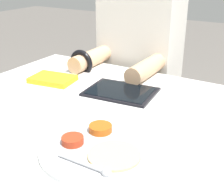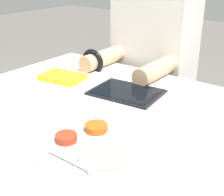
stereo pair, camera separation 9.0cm
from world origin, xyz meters
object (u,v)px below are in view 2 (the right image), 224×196
at_px(person_diner, 151,91).
at_px(red_notebook, 62,77).
at_px(thali_tray, 91,147).
at_px(tablet_device, 126,92).

bearing_deg(person_diner, red_notebook, -108.95).
bearing_deg(red_notebook, thali_tray, -36.43).
bearing_deg(thali_tray, person_diner, 109.65).
distance_m(thali_tray, person_diner, 0.80).
distance_m(tablet_device, person_diner, 0.45).
xyz_separation_m(tablet_device, person_diner, (-0.13, 0.40, -0.16)).
bearing_deg(thali_tray, red_notebook, 143.57).
height_order(thali_tray, red_notebook, thali_tray).
xyz_separation_m(thali_tray, person_diner, (-0.26, 0.74, -0.16)).
xyz_separation_m(red_notebook, person_diner, (0.15, 0.44, -0.16)).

